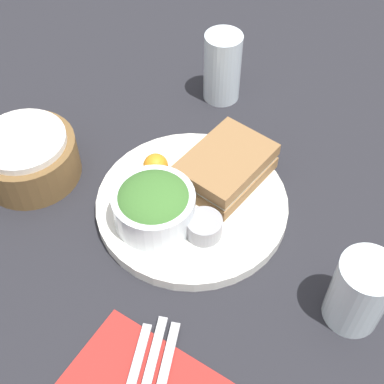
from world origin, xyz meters
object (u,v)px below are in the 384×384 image
object	(u,v)px
drink_glass	(222,67)
sandwich	(226,167)
dressing_cup	(204,227)
salad_bowl	(154,204)
plate	(192,204)
bread_basket	(28,157)
water_glass	(359,292)

from	to	relation	value
drink_glass	sandwich	bearing A→B (deg)	-148.00
sandwich	dressing_cup	xyz separation A→B (m)	(-0.11, -0.03, -0.01)
salad_bowl	drink_glass	size ratio (longest dim) A/B	0.93
plate	bread_basket	world-z (taller)	bread_basket
dressing_cup	drink_glass	world-z (taller)	drink_glass
salad_bowl	drink_glass	xyz separation A→B (m)	(0.31, 0.07, 0.01)
plate	water_glass	bearing A→B (deg)	-97.73
sandwich	salad_bowl	xyz separation A→B (m)	(-0.13, 0.05, 0.01)
plate	water_glass	distance (m)	0.28
water_glass	dressing_cup	bearing A→B (deg)	91.29
water_glass	bread_basket	bearing A→B (deg)	94.35
dressing_cup	sandwich	bearing A→B (deg)	14.39
dressing_cup	bread_basket	distance (m)	0.31
salad_bowl	dressing_cup	bearing A→B (deg)	-77.68
dressing_cup	drink_glass	xyz separation A→B (m)	(0.30, 0.15, 0.03)
sandwich	dressing_cup	distance (m)	0.11
plate	dressing_cup	size ratio (longest dim) A/B	5.60
salad_bowl	drink_glass	bearing A→B (deg)	12.64
plate	drink_glass	bearing A→B (deg)	21.01
drink_glass	bread_basket	world-z (taller)	drink_glass
dressing_cup	bread_basket	bearing A→B (deg)	96.59
drink_glass	bread_basket	size ratio (longest dim) A/B	0.82
sandwich	water_glass	xyz separation A→B (m)	(-0.10, -0.25, 0.01)
sandwich	salad_bowl	world-z (taller)	salad_bowl
sandwich	drink_glass	distance (m)	0.22
sandwich	drink_glass	bearing A→B (deg)	32.00
dressing_cup	water_glass	bearing A→B (deg)	-88.71
plate	drink_glass	distance (m)	0.28
sandwich	salad_bowl	bearing A→B (deg)	159.49
water_glass	drink_glass	bearing A→B (deg)	51.83
salad_bowl	water_glass	bearing A→B (deg)	-85.92
bread_basket	water_glass	distance (m)	0.54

